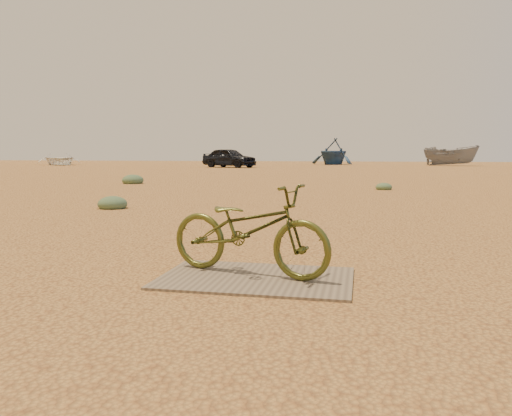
% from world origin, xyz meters
% --- Properties ---
extents(ground, '(120.00, 120.00, 0.00)m').
position_xyz_m(ground, '(0.00, 0.00, 0.00)').
color(ground, '#BB8743').
rests_on(ground, ground).
extents(plywood_board, '(1.64, 1.06, 0.02)m').
position_xyz_m(plywood_board, '(-0.35, -0.03, 0.01)').
color(plywood_board, '#77664D').
rests_on(plywood_board, ground).
extents(bicycle, '(1.61, 0.90, 0.80)m').
position_xyz_m(bicycle, '(-0.44, 0.05, 0.42)').
color(bicycle, '#484C1A').
rests_on(bicycle, plywood_board).
extents(car, '(4.57, 3.26, 1.44)m').
position_xyz_m(car, '(-9.21, 32.00, 0.72)').
color(car, black).
rests_on(car, ground).
extents(boat_near_left, '(5.98, 6.39, 1.08)m').
position_xyz_m(boat_near_left, '(-26.07, 36.09, 0.54)').
color(boat_near_left, white).
rests_on(boat_near_left, ground).
extents(boat_far_left, '(5.66, 5.97, 2.47)m').
position_xyz_m(boat_far_left, '(-2.09, 42.74, 1.23)').
color(boat_far_left, navy).
rests_on(boat_far_left, ground).
extents(boat_mid_right, '(4.65, 2.52, 1.70)m').
position_xyz_m(boat_mid_right, '(7.85, 40.72, 0.85)').
color(boat_mid_right, slate).
rests_on(boat_mid_right, ground).
extents(kale_a, '(0.57, 0.57, 0.31)m').
position_xyz_m(kale_a, '(-4.26, 4.78, 0.00)').
color(kale_a, '#577149').
rests_on(kale_a, ground).
extents(kale_b, '(0.48, 0.48, 0.26)m').
position_xyz_m(kale_b, '(1.17, 11.04, 0.00)').
color(kale_b, '#577149').
rests_on(kale_b, ground).
extents(kale_c, '(0.75, 0.75, 0.41)m').
position_xyz_m(kale_c, '(-7.43, 12.23, 0.00)').
color(kale_c, '#577149').
rests_on(kale_c, ground).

